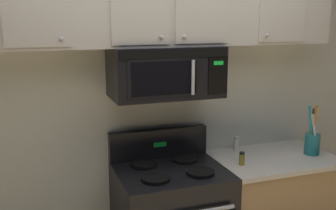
{
  "coord_description": "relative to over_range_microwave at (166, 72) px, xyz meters",
  "views": [
    {
      "loc": [
        -0.91,
        -2.1,
        1.94
      ],
      "look_at": [
        0.0,
        0.49,
        1.35
      ],
      "focal_mm": 43.47,
      "sensor_mm": 36.0,
      "label": 1
    }
  ],
  "objects": [
    {
      "name": "back_wall",
      "position": [
        0.0,
        0.25,
        -0.23
      ],
      "size": [
        5.2,
        0.1,
        2.7
      ],
      "primitive_type": "cube",
      "color": "silver",
      "rests_on": "ground_plane"
    },
    {
      "name": "over_range_microwave",
      "position": [
        0.0,
        0.0,
        0.0
      ],
      "size": [
        0.76,
        0.43,
        0.35
      ],
      "color": "black"
    },
    {
      "name": "upper_cabinets",
      "position": [
        0.0,
        0.03,
        0.45
      ],
      "size": [
        2.5,
        0.36,
        0.55
      ],
      "color": "#BCB7AD"
    },
    {
      "name": "counter_segment",
      "position": [
        0.84,
        -0.11,
        -1.12
      ],
      "size": [
        0.93,
        0.65,
        0.9
      ],
      "color": "tan",
      "rests_on": "ground_plane"
    },
    {
      "name": "utensil_crock_teal",
      "position": [
        1.14,
        -0.17,
        -0.56
      ],
      "size": [
        0.12,
        0.12,
        0.39
      ],
      "color": "teal",
      "rests_on": "counter_segment"
    },
    {
      "name": "salt_shaker",
      "position": [
        0.64,
        0.12,
        -0.62
      ],
      "size": [
        0.05,
        0.05,
        0.11
      ],
      "color": "white",
      "rests_on": "counter_segment"
    },
    {
      "name": "spice_jar",
      "position": [
        0.51,
        -0.19,
        -0.63
      ],
      "size": [
        0.04,
        0.04,
        0.1
      ],
      "color": "olive",
      "rests_on": "counter_segment"
    }
  ]
}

